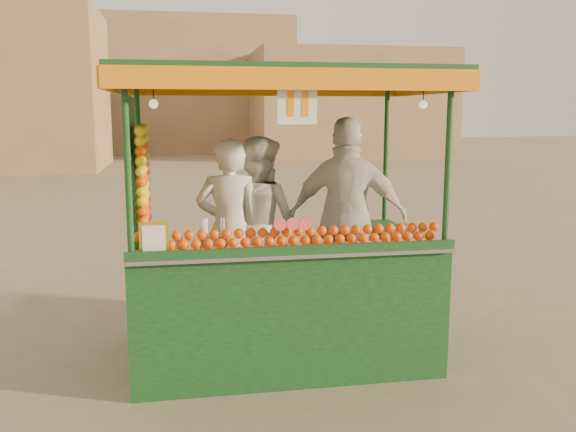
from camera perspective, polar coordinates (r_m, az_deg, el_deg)
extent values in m
plane|color=#726351|center=(5.94, 2.75, -11.83)|extent=(90.00, 90.00, 0.00)
cube|color=tan|center=(30.52, 5.51, 10.17)|extent=(9.00, 6.00, 5.00)
cube|color=tan|center=(35.41, -11.71, 11.55)|extent=(14.00, 7.00, 7.00)
cube|color=#0E3514|center=(5.71, -0.78, -11.13)|extent=(2.53, 1.56, 0.29)
cylinder|color=black|center=(5.63, -9.79, -11.26)|extent=(0.35, 0.10, 0.35)
cylinder|color=black|center=(5.90, 7.79, -10.23)|extent=(0.35, 0.10, 0.35)
cube|color=#0E3514|center=(4.95, 0.43, -7.88)|extent=(2.53, 0.29, 0.78)
cube|color=#0E3514|center=(5.57, -12.47, -6.09)|extent=(0.29, 1.27, 0.78)
cube|color=#0E3514|center=(5.92, 9.86, -5.09)|extent=(0.29, 1.27, 0.78)
cube|color=#B2B2B7|center=(4.87, 0.37, -3.23)|extent=(2.53, 0.45, 0.03)
cylinder|color=#0E3514|center=(4.57, -14.54, 4.10)|extent=(0.05, 0.05, 1.36)
cylinder|color=#0E3514|center=(5.02, 14.51, 4.57)|extent=(0.05, 0.05, 1.36)
cylinder|color=#0E3514|center=(6.02, -13.55, 5.40)|extent=(0.05, 0.05, 1.36)
cylinder|color=#0E3514|center=(6.37, 9.01, 5.76)|extent=(0.05, 0.05, 1.36)
cube|color=#0E3514|center=(5.35, -0.84, 12.89)|extent=(2.73, 1.75, 0.08)
cube|color=orange|center=(4.49, 1.05, 12.53)|extent=(2.73, 0.04, 0.16)
cube|color=orange|center=(6.21, -2.19, 11.71)|extent=(2.73, 0.04, 0.16)
cube|color=orange|center=(5.30, -15.88, 11.73)|extent=(0.04, 1.75, 0.16)
cube|color=orange|center=(5.73, 13.04, 11.65)|extent=(0.04, 1.75, 0.16)
cylinder|color=#FF4D58|center=(4.70, 0.43, -0.73)|extent=(0.10, 0.02, 0.10)
cube|color=gold|center=(4.64, -12.23, -2.19)|extent=(0.21, 0.02, 0.27)
cube|color=white|center=(4.56, 0.85, 10.28)|extent=(0.29, 0.01, 0.29)
sphere|color=#FFE5B2|center=(4.61, -12.28, 10.06)|extent=(0.07, 0.07, 0.07)
sphere|color=#FFE5B2|center=(4.98, 12.34, 10.01)|extent=(0.07, 0.07, 0.07)
imported|color=silver|center=(5.62, -5.41, -1.24)|extent=(0.65, 0.47, 1.65)
imported|color=silver|center=(5.83, -2.73, -0.76)|extent=(1.01, 1.01, 1.65)
imported|color=silver|center=(5.63, 5.52, -0.24)|extent=(1.16, 0.75, 1.83)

